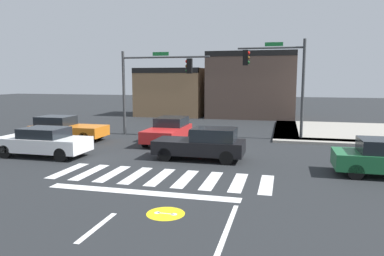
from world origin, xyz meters
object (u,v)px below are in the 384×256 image
(traffic_signal_northeast, at_px, (279,72))
(car_black, at_px, (203,144))
(car_white, at_px, (44,142))
(car_orange, at_px, (66,128))
(car_red, at_px, (169,130))
(traffic_signal_northwest, at_px, (153,77))

(traffic_signal_northeast, xyz_separation_m, car_black, (-3.26, -6.87, -3.43))
(traffic_signal_northeast, height_order, car_white, traffic_signal_northeast)
(car_white, height_order, car_orange, car_orange)
(car_black, xyz_separation_m, car_red, (-2.99, 3.97, -0.02))
(traffic_signal_northwest, bearing_deg, car_black, -53.04)
(car_black, bearing_deg, car_white, 9.12)
(traffic_signal_northeast, bearing_deg, car_red, 24.80)
(traffic_signal_northeast, xyz_separation_m, car_red, (-6.26, -2.89, -3.45))
(car_white, bearing_deg, car_red, -132.41)
(car_white, xyz_separation_m, car_orange, (-1.65, 4.44, 0.02))
(traffic_signal_northeast, height_order, traffic_signal_northwest, traffic_signal_northeast)
(car_black, bearing_deg, car_orange, -18.74)
(car_red, relative_size, car_orange, 0.97)
(car_black, height_order, car_red, car_black)
(car_black, bearing_deg, traffic_signal_northwest, -53.04)
(car_black, bearing_deg, car_red, -53.00)
(traffic_signal_northeast, xyz_separation_m, traffic_signal_northwest, (-8.05, -0.50, -0.26))
(traffic_signal_northeast, distance_m, car_orange, 13.64)
(traffic_signal_northeast, xyz_separation_m, car_white, (-11.03, -8.11, -3.46))
(traffic_signal_northeast, bearing_deg, car_white, 36.34)
(traffic_signal_northwest, distance_m, car_red, 4.37)
(traffic_signal_northwest, relative_size, car_white, 1.34)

